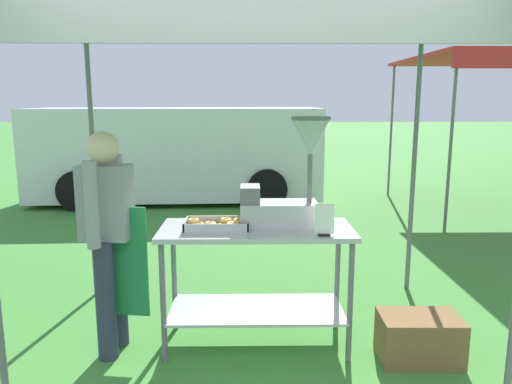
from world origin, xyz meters
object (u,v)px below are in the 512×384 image
at_px(donut_cart, 256,260).
at_px(van_white, 179,152).
at_px(stall_canopy, 256,31).
at_px(neighbour_tent, 501,62).
at_px(menu_sign, 324,222).
at_px(vendor, 109,232).
at_px(donut_fryer, 288,184).
at_px(supply_crate, 419,338).
at_px(donut_tray, 220,225).

xyz_separation_m(donut_cart, van_white, (-1.36, 5.61, 0.21)).
distance_m(stall_canopy, donut_cart, 1.62).
distance_m(van_white, neighbour_tent, 5.63).
height_order(menu_sign, vendor, vendor).
xyz_separation_m(donut_fryer, supply_crate, (0.91, -0.29, -1.06)).
xyz_separation_m(donut_tray, van_white, (-1.10, 5.65, -0.06)).
bearing_deg(donut_fryer, donut_cart, -169.59).
bearing_deg(vendor, donut_cart, 4.75).
bearing_deg(neighbour_tent, supply_crate, -120.71).
bearing_deg(donut_tray, supply_crate, -8.33).
relative_size(stall_canopy, supply_crate, 5.65).
relative_size(donut_tray, menu_sign, 2.10).
bearing_deg(van_white, donut_cart, -76.40).
distance_m(stall_canopy, donut_tray, 1.38).
xyz_separation_m(donut_fryer, neighbour_tent, (3.70, 4.39, 1.20)).
relative_size(menu_sign, van_white, 0.04).
distance_m(stall_canopy, vendor, 1.74).
xyz_separation_m(donut_cart, donut_fryer, (0.23, 0.04, 0.56)).
relative_size(stall_canopy, vendor, 1.98).
bearing_deg(supply_crate, neighbour_tent, 59.29).
height_order(donut_cart, vendor, vendor).
height_order(menu_sign, neighbour_tent, neighbour_tent).
bearing_deg(donut_fryer, van_white, 105.93).
height_order(donut_tray, supply_crate, donut_tray).
distance_m(donut_cart, neighbour_tent, 6.18).
height_order(stall_canopy, donut_cart, stall_canopy).
relative_size(stall_canopy, donut_cart, 2.29).
bearing_deg(van_white, supply_crate, -66.86).
height_order(menu_sign, supply_crate, menu_sign).
xyz_separation_m(donut_cart, menu_sign, (0.46, -0.22, 0.34)).
height_order(donut_fryer, menu_sign, donut_fryer).
relative_size(vendor, neighbour_tent, 0.54).
bearing_deg(stall_canopy, vendor, -169.93).
bearing_deg(donut_cart, donut_tray, -170.52).
xyz_separation_m(stall_canopy, vendor, (-1.04, -0.19, -1.38)).
bearing_deg(supply_crate, menu_sign, 177.86).
bearing_deg(donut_tray, vendor, -176.86).
distance_m(vendor, supply_crate, 2.32).
xyz_separation_m(supply_crate, neighbour_tent, (2.78, 4.69, 2.26)).
bearing_deg(donut_cart, van_white, 103.60).
xyz_separation_m(vendor, van_white, (-0.31, 5.70, -0.03)).
bearing_deg(van_white, neighbour_tent, -12.53).
relative_size(donut_fryer, neighbour_tent, 0.27).
distance_m(donut_fryer, menu_sign, 0.41).
bearing_deg(donut_tray, donut_fryer, 9.91).
bearing_deg(menu_sign, vendor, 174.76).
relative_size(donut_cart, donut_tray, 3.00).
bearing_deg(vendor, supply_crate, -4.27).
xyz_separation_m(donut_tray, neighbour_tent, (4.19, 4.48, 1.49)).
height_order(stall_canopy, van_white, stall_canopy).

